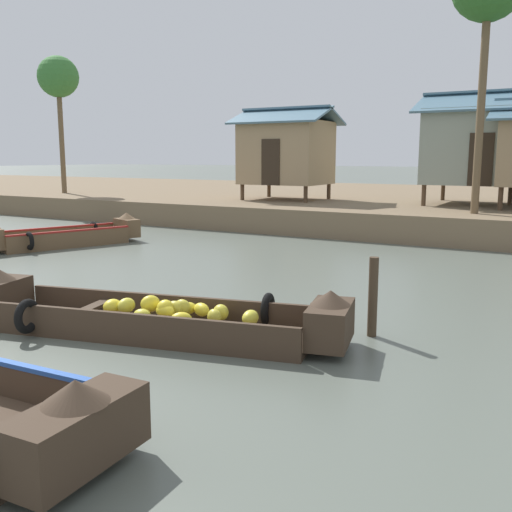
{
  "coord_description": "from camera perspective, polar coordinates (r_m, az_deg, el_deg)",
  "views": [
    {
      "loc": [
        6.4,
        -2.77,
        2.65
      ],
      "look_at": [
        1.19,
        6.3,
        0.85
      ],
      "focal_mm": 40.52,
      "sensor_mm": 36.0,
      "label": 1
    }
  ],
  "objects": [
    {
      "name": "ground_plane",
      "position": [
        14.53,
        3.21,
        -0.77
      ],
      "size": [
        300.0,
        300.0,
        0.0
      ],
      "primitive_type": "plane",
      "color": "#596056"
    },
    {
      "name": "banana_boat",
      "position": [
        8.87,
        -10.19,
        -5.88
      ],
      "size": [
        6.07,
        2.64,
        0.86
      ],
      "color": "#3D2D21",
      "rests_on": "ground"
    },
    {
      "name": "stilt_house_mid_left",
      "position": [
        23.12,
        22.08,
        10.08
      ],
      "size": [
        4.93,
        4.08,
        4.14
      ],
      "color": "#4C3826",
      "rests_on": "riverbank_strip"
    },
    {
      "name": "palm_tree_far",
      "position": [
        30.41,
        -18.94,
        16.19
      ],
      "size": [
        1.94,
        1.94,
        6.52
      ],
      "color": "brown",
      "rests_on": "riverbank_strip"
    },
    {
      "name": "cargo_boat_upstream",
      "position": [
        18.28,
        -18.4,
        1.88
      ],
      "size": [
        2.6,
        4.64,
        0.89
      ],
      "color": "brown",
      "rests_on": "ground"
    },
    {
      "name": "mooring_post",
      "position": [
        8.75,
        11.47,
        -3.98
      ],
      "size": [
        0.14,
        0.14,
        1.2
      ],
      "primitive_type": "cylinder",
      "color": "#423323",
      "rests_on": "ground"
    },
    {
      "name": "riverbank_strip",
      "position": [
        28.18,
        16.71,
        4.86
      ],
      "size": [
        160.0,
        20.0,
        0.89
      ],
      "primitive_type": "cube",
      "color": "#756047",
      "rests_on": "ground"
    },
    {
      "name": "stilt_house_left",
      "position": [
        24.18,
        3.01,
        10.28
      ],
      "size": [
        3.97,
        3.19,
        3.76
      ],
      "color": "#4C3826",
      "rests_on": "riverbank_strip"
    }
  ]
}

